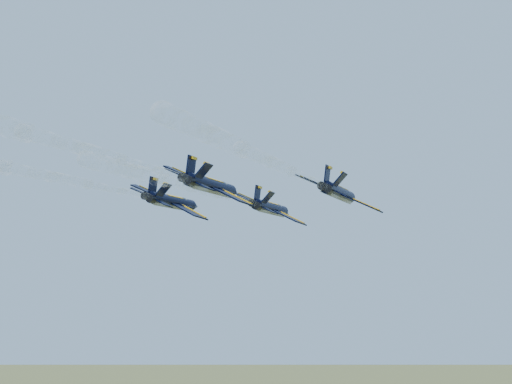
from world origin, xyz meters
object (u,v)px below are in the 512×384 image
at_px(jet_left, 173,202).
at_px(jet_right, 339,193).
at_px(jet_lead, 271,208).
at_px(jet_slot, 212,186).

height_order(jet_left, jet_right, same).
distance_m(jet_left, jet_right, 21.89).
height_order(jet_lead, jet_slot, same).
distance_m(jet_lead, jet_right, 15.93).
bearing_deg(jet_lead, jet_left, -133.95).
bearing_deg(jet_slot, jet_left, 133.78).
bearing_deg(jet_left, jet_right, -0.59).
relative_size(jet_left, jet_right, 1.00).
xyz_separation_m(jet_left, jet_slot, (10.58, -9.28, 0.00)).
bearing_deg(jet_right, jet_slot, -140.71).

